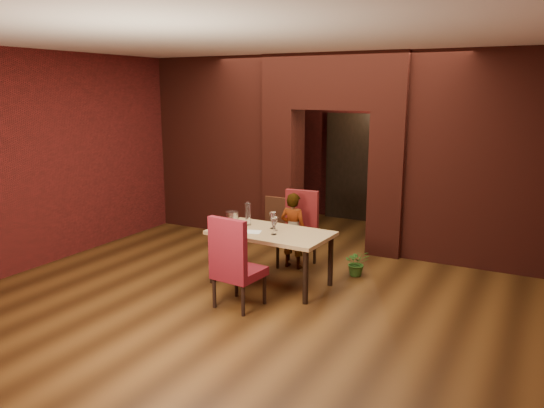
{
  "coord_description": "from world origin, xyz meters",
  "views": [
    {
      "loc": [
        3.23,
        -6.25,
        2.63
      ],
      "look_at": [
        -0.11,
        0.0,
        1.09
      ],
      "focal_mm": 35.0,
      "sensor_mm": 36.0,
      "label": 1
    }
  ],
  "objects": [
    {
      "name": "wine_glass_a",
      "position": [
        -0.08,
        -0.03,
        0.87
      ],
      "size": [
        0.09,
        0.09,
        0.23
      ],
      "primitive_type": null,
      "color": "white",
      "rests_on": "dining_table"
    },
    {
      "name": "potted_plant",
      "position": [
        0.89,
        0.72,
        0.19
      ],
      "size": [
        0.45,
        0.43,
        0.39
      ],
      "primitive_type": "imported",
      "rotation": [
        0.0,
        0.0,
        0.49
      ],
      "color": "#2E6120",
      "rests_on": "ground"
    },
    {
      "name": "rear_door",
      "position": [
        -0.4,
        3.94,
        1.05
      ],
      "size": [
        0.9,
        0.08,
        2.1
      ],
      "primitive_type": "cube",
      "color": "black",
      "rests_on": "ground"
    },
    {
      "name": "wall_front",
      "position": [
        0.0,
        -4.0,
        1.6
      ],
      "size": [
        7.0,
        0.04,
        3.2
      ],
      "primitive_type": "cube",
      "color": "maroon",
      "rests_on": "ground"
    },
    {
      "name": "dining_table",
      "position": [
        -0.04,
        -0.16,
        0.38
      ],
      "size": [
        1.64,
        0.97,
        0.75
      ],
      "primitive_type": "cube",
      "rotation": [
        0.0,
        0.0,
        -0.04
      ],
      "color": "tan",
      "rests_on": "ground"
    },
    {
      "name": "pillar_left",
      "position": [
        -0.95,
        2.0,
        1.15
      ],
      "size": [
        0.55,
        0.55,
        2.3
      ],
      "primitive_type": "cube",
      "color": "maroon",
      "rests_on": "ground"
    },
    {
      "name": "wall_back",
      "position": [
        0.0,
        4.0,
        1.6
      ],
      "size": [
        7.0,
        0.04,
        3.2
      ],
      "primitive_type": "cube",
      "color": "maroon",
      "rests_on": "ground"
    },
    {
      "name": "pillar_right",
      "position": [
        0.95,
        2.0,
        1.15
      ],
      "size": [
        0.55,
        0.55,
        2.3
      ],
      "primitive_type": "cube",
      "color": "maroon",
      "rests_on": "ground"
    },
    {
      "name": "wine_glass_c",
      "position": [
        0.08,
        -0.29,
        0.86
      ],
      "size": [
        0.09,
        0.09,
        0.22
      ],
      "primitive_type": null,
      "color": "silver",
      "rests_on": "dining_table"
    },
    {
      "name": "vent_panel",
      "position": [
        -0.95,
        1.71,
        0.55
      ],
      "size": [
        0.4,
        0.03,
        0.5
      ],
      "primitive_type": "cube",
      "color": "#A85531",
      "rests_on": "ground"
    },
    {
      "name": "wine_glass_b",
      "position": [
        -0.0,
        -0.1,
        0.85
      ],
      "size": [
        0.08,
        0.08,
        0.19
      ],
      "primitive_type": null,
      "color": "white",
      "rests_on": "dining_table"
    },
    {
      "name": "rear_door_frame",
      "position": [
        -0.4,
        3.9,
        1.05
      ],
      "size": [
        1.02,
        0.04,
        2.22
      ],
      "primitive_type": "cube",
      "color": "black",
      "rests_on": "ground"
    },
    {
      "name": "ceiling",
      "position": [
        0.0,
        0.0,
        3.2
      ],
      "size": [
        7.0,
        8.0,
        0.04
      ],
      "primitive_type": "cube",
      "color": "silver",
      "rests_on": "ground"
    },
    {
      "name": "wine_bucket",
      "position": [
        -0.63,
        -0.2,
        0.86
      ],
      "size": [
        0.17,
        0.17,
        0.21
      ],
      "primitive_type": "cylinder",
      "color": "silver",
      "rests_on": "dining_table"
    },
    {
      "name": "chair_far",
      "position": [
        -0.06,
        0.7,
        0.57
      ],
      "size": [
        0.55,
        0.55,
        1.13
      ],
      "primitive_type": "cube",
      "rotation": [
        0.0,
        0.0,
        0.07
      ],
      "color": "maroon",
      "rests_on": "ground"
    },
    {
      "name": "chair_near",
      "position": [
        -0.03,
        -1.0,
        0.58
      ],
      "size": [
        0.58,
        0.58,
        1.16
      ],
      "primitive_type": "cube",
      "rotation": [
        0.0,
        0.0,
        3.04
      ],
      "color": "maroon",
      "rests_on": "ground"
    },
    {
      "name": "wing_wall_left",
      "position": [
        -2.36,
        2.0,
        1.6
      ],
      "size": [
        2.28,
        0.35,
        3.2
      ],
      "primitive_type": "cube",
      "color": "maroon",
      "rests_on": "ground"
    },
    {
      "name": "wall_left",
      "position": [
        -3.5,
        0.0,
        1.6
      ],
      "size": [
        0.04,
        8.0,
        3.2
      ],
      "primitive_type": "cube",
      "color": "maroon",
      "rests_on": "ground"
    },
    {
      "name": "person_seated",
      "position": [
        -0.08,
        0.62,
        0.57
      ],
      "size": [
        0.43,
        0.29,
        1.14
      ],
      "primitive_type": "imported",
      "rotation": [
        0.0,
        0.0,
        3.1
      ],
      "color": "white",
      "rests_on": "ground"
    },
    {
      "name": "tasting_sheet",
      "position": [
        -0.26,
        -0.32,
        0.75
      ],
      "size": [
        0.31,
        0.26,
        0.0
      ],
      "primitive_type": "cube",
      "rotation": [
        0.0,
        0.0,
        0.31
      ],
      "color": "silver",
      "rests_on": "dining_table"
    },
    {
      "name": "wing_wall_right",
      "position": [
        2.36,
        2.0,
        1.6
      ],
      "size": [
        2.28,
        0.35,
        3.2
      ],
      "primitive_type": "cube",
      "color": "maroon",
      "rests_on": "ground"
    },
    {
      "name": "lintel",
      "position": [
        0.0,
        2.0,
        2.75
      ],
      "size": [
        2.45,
        0.55,
        0.9
      ],
      "primitive_type": "cube",
      "color": "maroon",
      "rests_on": "ground"
    },
    {
      "name": "floor",
      "position": [
        0.0,
        0.0,
        0.0
      ],
      "size": [
        8.0,
        8.0,
        0.0
      ],
      "primitive_type": "plane",
      "color": "#472A11",
      "rests_on": "ground"
    },
    {
      "name": "water_bottle",
      "position": [
        -0.49,
        -0.01,
        0.92
      ],
      "size": [
        0.08,
        0.08,
        0.34
      ],
      "primitive_type": "cylinder",
      "color": "white",
      "rests_on": "dining_table"
    }
  ]
}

